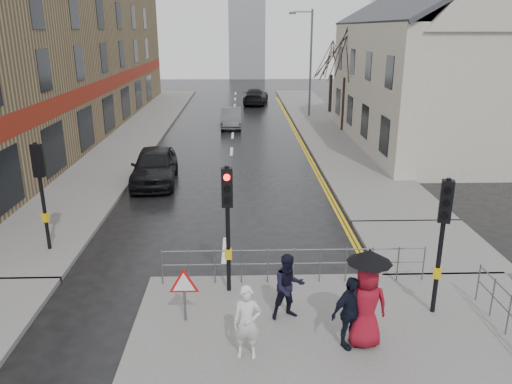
{
  "coord_description": "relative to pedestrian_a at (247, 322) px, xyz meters",
  "views": [
    {
      "loc": [
        0.55,
        -11.55,
        6.72
      ],
      "look_at": [
        1.0,
        3.0,
        1.95
      ],
      "focal_mm": 35.0,
      "sensor_mm": 36.0,
      "label": 1
    }
  ],
  "objects": [
    {
      "name": "building_right_cream",
      "position": [
        11.36,
        20.61,
        3.83
      ],
      "size": [
        9.0,
        16.4,
        10.1
      ],
      "color": "#B5AD9E",
      "rests_on": "ground"
    },
    {
      "name": "ground",
      "position": [
        -0.64,
        2.61,
        -0.95
      ],
      "size": [
        120.0,
        120.0,
        0.0
      ],
      "primitive_type": "plane",
      "color": "black",
      "rests_on": "ground"
    },
    {
      "name": "pedestrian_b",
      "position": [
        1.0,
        1.46,
        0.0
      ],
      "size": [
        0.92,
        0.8,
        1.63
      ],
      "primitive_type": "imported",
      "rotation": [
        0.0,
        0.0,
        0.26
      ],
      "color": "black",
      "rests_on": "near_pavement"
    },
    {
      "name": "right_pavement",
      "position": [
        5.86,
        27.61,
        -0.88
      ],
      "size": [
        4.0,
        40.0,
        0.14
      ],
      "primitive_type": "cube",
      "color": "#605E5B",
      "rests_on": "ground"
    },
    {
      "name": "car_mid",
      "position": [
        -0.78,
        26.59,
        -0.28
      ],
      "size": [
        1.45,
        4.1,
        1.35
      ],
      "primitive_type": "imported",
      "rotation": [
        0.0,
        0.0,
        0.0
      ],
      "color": "#4C4F51",
      "rests_on": "ground"
    },
    {
      "name": "street_lamp",
      "position": [
        5.18,
        30.61,
        3.75
      ],
      "size": [
        1.83,
        0.25,
        8.0
      ],
      "color": "#595B5E",
      "rests_on": "right_pavement"
    },
    {
      "name": "pedestrian_with_umbrella",
      "position": [
        2.55,
        0.34,
        0.37
      ],
      "size": [
        0.96,
        0.96,
        2.25
      ],
      "color": "maroon",
      "rests_on": "near_pavement"
    },
    {
      "name": "warning_sign",
      "position": [
        -1.44,
        1.4,
        0.09
      ],
      "size": [
        0.8,
        0.07,
        1.35
      ],
      "color": "#595B5E",
      "rests_on": "near_pavement"
    },
    {
      "name": "car_parked",
      "position": [
        -4.03,
        13.04,
        -0.14
      ],
      "size": [
        2.18,
        4.85,
        1.62
      ],
      "primitive_type": "imported",
      "rotation": [
        0.0,
        0.0,
        0.06
      ],
      "color": "black",
      "rests_on": "ground"
    },
    {
      "name": "pedestrian_d",
      "position": [
        2.2,
        0.3,
        0.01
      ],
      "size": [
        1.04,
        0.83,
        1.65
      ],
      "primitive_type": "imported",
      "rotation": [
        0.0,
        0.0,
        0.53
      ],
      "color": "black",
      "rests_on": "near_pavement"
    },
    {
      "name": "building_left_terrace",
      "position": [
        -12.64,
        24.61,
        4.05
      ],
      "size": [
        8.0,
        42.0,
        10.0
      ],
      "primitive_type": "cube",
      "color": "olive",
      "rests_on": "ground"
    },
    {
      "name": "pavement_bridge_right",
      "position": [
        5.86,
        5.61,
        -0.88
      ],
      "size": [
        4.0,
        4.2,
        0.14
      ],
      "primitive_type": "cube",
      "color": "#605E5B",
      "rests_on": "ground"
    },
    {
      "name": "traffic_signal_far_left",
      "position": [
        -6.14,
        5.61,
        1.51
      ],
      "size": [
        0.34,
        0.33,
        3.4
      ],
      "color": "black",
      "rests_on": "left_pavement"
    },
    {
      "name": "guard_railing_front",
      "position": [
        1.31,
        3.21,
        -0.09
      ],
      "size": [
        7.14,
        0.04,
        1.0
      ],
      "color": "#595B5E",
      "rests_on": "near_pavement"
    },
    {
      "name": "tree_far",
      "position": [
        7.36,
        32.61,
        3.47
      ],
      "size": [
        2.4,
        2.4,
        5.64
      ],
      "color": "#2E1F19",
      "rests_on": "right_pavement"
    },
    {
      "name": "traffic_signal_near_right",
      "position": [
        4.56,
        1.6,
        1.51
      ],
      "size": [
        0.34,
        0.33,
        3.4
      ],
      "color": "black",
      "rests_on": "near_pavement"
    },
    {
      "name": "left_pavement",
      "position": [
        -7.14,
        25.61,
        -0.88
      ],
      "size": [
        4.0,
        44.0,
        0.14
      ],
      "primitive_type": "cube",
      "color": "#605E5B",
      "rests_on": "ground"
    },
    {
      "name": "church_tower",
      "position": [
        0.86,
        64.61,
        8.05
      ],
      "size": [
        5.0,
        5.0,
        18.0
      ],
      "primitive_type": "cube",
      "color": "gray",
      "rests_on": "ground"
    },
    {
      "name": "pedestrian_a",
      "position": [
        0.0,
        0.0,
        0.0
      ],
      "size": [
        0.62,
        0.44,
        1.62
      ],
      "primitive_type": "imported",
      "rotation": [
        0.0,
        0.0,
        -0.09
      ],
      "color": "silver",
      "rests_on": "near_pavement"
    },
    {
      "name": "traffic_signal_near_left",
      "position": [
        -0.44,
        2.8,
        1.51
      ],
      "size": [
        0.28,
        0.27,
        3.4
      ],
      "color": "black",
      "rests_on": "near_pavement"
    },
    {
      "name": "tree_near",
      "position": [
        6.86,
        24.61,
        4.19
      ],
      "size": [
        2.4,
        2.4,
        6.58
      ],
      "color": "#2E1F19",
      "rests_on": "right_pavement"
    },
    {
      "name": "car_far",
      "position": [
        1.33,
        38.02,
        -0.23
      ],
      "size": [
        2.67,
        5.21,
        1.45
      ],
      "primitive_type": "imported",
      "rotation": [
        0.0,
        0.0,
        3.01
      ],
      "color": "black",
      "rests_on": "ground"
    }
  ]
}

